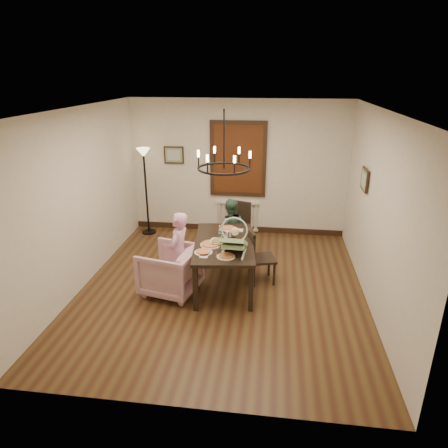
% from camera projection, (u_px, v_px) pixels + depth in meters
% --- Properties ---
extents(room_shell, '(4.51, 5.00, 2.81)m').
position_uv_depth(room_shell, '(225.00, 199.00, 6.32)').
color(room_shell, '#543B1C').
rests_on(room_shell, ground).
extents(dining_table, '(1.10, 1.73, 0.77)m').
position_uv_depth(dining_table, '(224.00, 247.00, 6.34)').
color(dining_table, black).
rests_on(dining_table, room_shell).
extents(chair_far, '(0.58, 0.58, 1.05)m').
position_uv_depth(chair_far, '(235.00, 230.00, 7.41)').
color(chair_far, black).
rests_on(chair_far, room_shell).
extents(chair_right, '(0.50, 0.50, 0.93)m').
position_uv_depth(chair_right, '(262.00, 255.00, 6.54)').
color(chair_right, black).
rests_on(chair_right, room_shell).
extents(armchair, '(0.99, 0.98, 0.76)m').
position_uv_depth(armchair, '(170.00, 270.00, 6.24)').
color(armchair, '#CF9EB4').
rests_on(armchair, room_shell).
extents(elderly_woman, '(0.33, 0.44, 1.08)m').
position_uv_depth(elderly_woman, '(179.00, 259.00, 6.25)').
color(elderly_woman, '#E3A0C7').
rests_on(elderly_woman, room_shell).
extents(seated_man, '(0.51, 0.41, 0.97)m').
position_uv_depth(seated_man, '(230.00, 235.00, 7.30)').
color(seated_man, '#355A46').
rests_on(seated_man, room_shell).
extents(baby_bouncer, '(0.44, 0.59, 0.38)m').
position_uv_depth(baby_bouncer, '(234.00, 241.00, 5.87)').
color(baby_bouncer, '#A7D090').
rests_on(baby_bouncer, dining_table).
extents(salad_bowl, '(0.30, 0.30, 0.07)m').
position_uv_depth(salad_bowl, '(218.00, 242.00, 6.20)').
color(salad_bowl, white).
rests_on(salad_bowl, dining_table).
extents(pizza_platter, '(0.33, 0.33, 0.04)m').
position_uv_depth(pizza_platter, '(211.00, 244.00, 6.16)').
color(pizza_platter, tan).
rests_on(pizza_platter, dining_table).
extents(drinking_glass, '(0.08, 0.08, 0.15)m').
position_uv_depth(drinking_glass, '(223.00, 239.00, 6.22)').
color(drinking_glass, silver).
rests_on(drinking_glass, dining_table).
extents(window_blinds, '(1.00, 0.03, 1.40)m').
position_uv_depth(window_blinds, '(238.00, 159.00, 8.18)').
color(window_blinds, '#5C3212').
rests_on(window_blinds, room_shell).
extents(radiator, '(0.92, 0.12, 0.62)m').
position_uv_depth(radiator, '(237.00, 216.00, 8.65)').
color(radiator, silver).
rests_on(radiator, room_shell).
extents(picture_back, '(0.42, 0.03, 0.36)m').
position_uv_depth(picture_back, '(174.00, 155.00, 8.34)').
color(picture_back, black).
rests_on(picture_back, room_shell).
extents(picture_right, '(0.03, 0.42, 0.36)m').
position_uv_depth(picture_right, '(365.00, 180.00, 6.45)').
color(picture_right, black).
rests_on(picture_right, room_shell).
extents(floor_lamp, '(0.30, 0.30, 1.80)m').
position_uv_depth(floor_lamp, '(146.00, 193.00, 8.38)').
color(floor_lamp, black).
rests_on(floor_lamp, room_shell).
extents(chandelier, '(0.80, 0.80, 0.04)m').
position_uv_depth(chandelier, '(224.00, 168.00, 5.88)').
color(chandelier, black).
rests_on(chandelier, room_shell).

